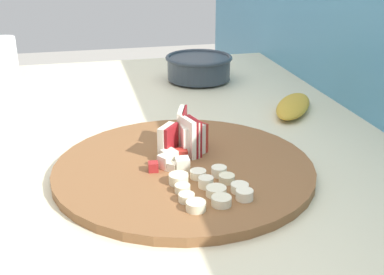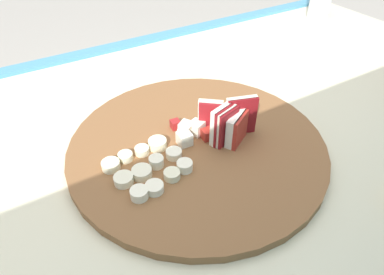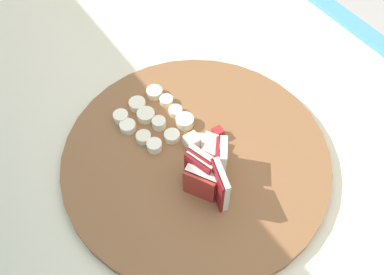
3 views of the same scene
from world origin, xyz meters
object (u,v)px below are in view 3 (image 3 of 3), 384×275
apple_dice_pile (207,147)px  banana_slice_rows (154,118)px  apple_wedge_fan (207,173)px  cutting_board (196,159)px

apple_dice_pile → banana_slice_rows: bearing=20.5°
apple_wedge_fan → apple_dice_pile: bearing=-36.7°
cutting_board → apple_wedge_fan: 0.06m
cutting_board → apple_dice_pile: bearing=-95.9°
apple_dice_pile → cutting_board: bearing=84.1°
cutting_board → apple_wedge_fan: size_ratio=4.71×
cutting_board → banana_slice_rows: bearing=10.0°
apple_wedge_fan → apple_dice_pile: (0.05, -0.03, -0.02)m
apple_wedge_fan → banana_slice_rows: apple_wedge_fan is taller
cutting_board → apple_dice_pile: (-0.00, -0.02, 0.02)m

